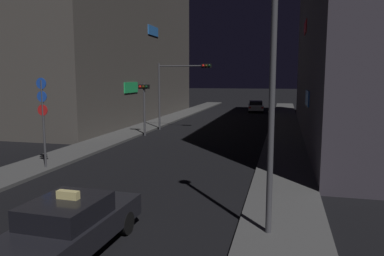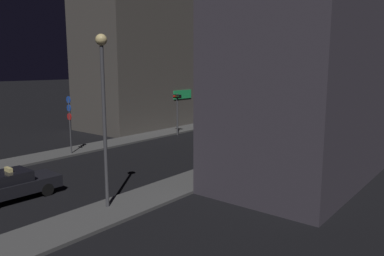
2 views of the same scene
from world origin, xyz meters
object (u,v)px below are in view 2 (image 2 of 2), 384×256
at_px(taxi, 11,185).
at_px(traffic_light_left_kerb, 177,106).
at_px(sign_pole_left, 70,119).
at_px(street_lamp_near_block, 103,94).
at_px(far_car, 328,111).
at_px(traffic_light_overhead, 213,92).

xyz_separation_m(taxi, traffic_light_left_kerb, (-5.13, 18.18, 2.07)).
height_order(sign_pole_left, street_lamp_near_block, street_lamp_near_block).
bearing_deg(traffic_light_left_kerb, sign_pole_left, -93.63).
bearing_deg(far_car, street_lamp_near_block, -85.13).
xyz_separation_m(traffic_light_left_kerb, street_lamp_near_block, (9.84, -16.06, 2.47)).
bearing_deg(traffic_light_overhead, street_lamp_near_block, -67.28).
bearing_deg(street_lamp_near_block, taxi, -155.76).
bearing_deg(far_car, traffic_light_overhead, -105.00).
height_order(traffic_light_overhead, sign_pole_left, traffic_light_overhead).
distance_m(far_car, traffic_light_overhead, 19.34).
bearing_deg(far_car, taxi, -92.12).
height_order(taxi, traffic_light_overhead, traffic_light_overhead).
bearing_deg(far_car, traffic_light_left_kerb, -106.83).
distance_m(taxi, traffic_light_left_kerb, 19.00).
relative_size(traffic_light_overhead, sign_pole_left, 1.32).
xyz_separation_m(taxi, street_lamp_near_block, (4.71, 2.12, 4.53)).
xyz_separation_m(taxi, traffic_light_overhead, (-3.45, 21.62, 3.27)).
height_order(taxi, street_lamp_near_block, street_lamp_near_block).
xyz_separation_m(far_car, traffic_light_overhead, (-4.93, -18.41, 3.27)).
xyz_separation_m(taxi, far_car, (1.48, 40.03, -0.00)).
distance_m(traffic_light_left_kerb, street_lamp_near_block, 18.99).
height_order(traffic_light_left_kerb, street_lamp_near_block, street_lamp_near_block).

